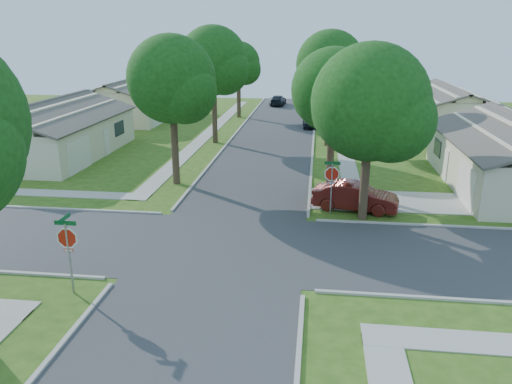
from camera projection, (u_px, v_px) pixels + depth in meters
The scene contains 20 objects.
ground at pixel (225, 246), 22.02m from camera, with size 100.00×100.00×0.00m, color #2F5116.
road_ns at pixel (225, 246), 22.02m from camera, with size 7.00×100.00×0.02m, color #333335.
sidewalk_ne at pixel (341, 134), 45.84m from camera, with size 1.20×40.00×0.04m, color #9E9B91.
sidewalk_nw at pixel (211, 131), 47.26m from camera, with size 1.20×40.00×0.04m, color #9E9B91.
driveway at pixel (387, 201), 27.79m from camera, with size 8.80×3.60×0.05m, color #9E9B91.
stop_sign_sw at pixel (67, 241), 17.51m from camera, with size 1.05×0.80×2.98m.
stop_sign_ne at pixel (332, 176), 25.28m from camera, with size 1.05×0.80×2.98m.
tree_e_near at pixel (334, 94), 28.22m from camera, with size 4.97×4.80×8.28m.
tree_e_mid at pixel (331, 68), 39.35m from camera, with size 5.59×5.40×9.21m.
tree_e_far at pixel (328, 62), 51.70m from camera, with size 5.17×5.00×8.72m.
tree_w_near at pixel (173, 83), 29.17m from camera, with size 5.38×5.20×8.97m.
tree_w_mid at pixel (214, 64), 40.38m from camera, with size 5.80×5.60×9.56m.
tree_w_far at pixel (239, 66), 52.95m from camera, with size 4.76×4.60×8.04m.
tree_ne_corner at pixel (371, 108), 23.52m from camera, with size 5.80×5.60×8.66m.
house_ne_far at pixel (447, 114), 47.04m from camera, with size 8.42×13.60×4.23m.
house_nw_near at pixel (52, 136), 37.58m from camera, with size 8.42×13.60×4.23m.
house_nw_far at pixel (132, 104), 53.62m from camera, with size 8.42×13.60×4.23m.
car_driveway at pixel (355, 197), 26.28m from camera, with size 1.55×4.45×1.47m, color #541611.
car_curb_east at pixel (311, 121), 48.75m from camera, with size 1.48×3.69×1.26m, color black.
car_curb_west at pixel (278, 100), 63.13m from camera, with size 1.76×4.32×1.25m, color black.
Camera 1 is at (3.87, -19.87, 9.10)m, focal length 35.00 mm.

